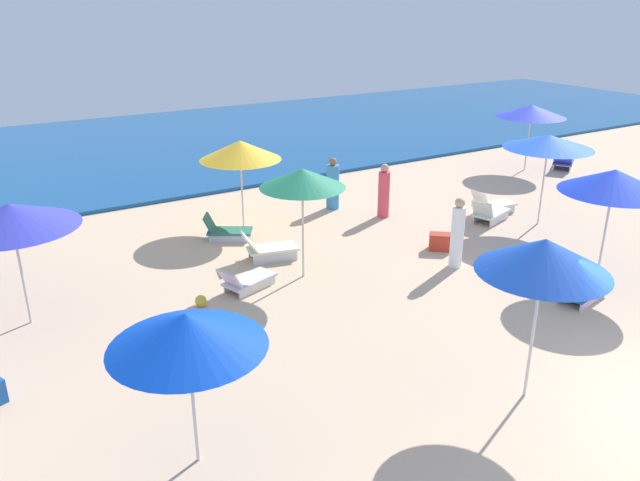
# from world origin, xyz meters

# --- Properties ---
(ocean) EXTENTS (60.00, 15.35, 0.12)m
(ocean) POSITION_xyz_m (0.00, 22.32, 0.06)
(ocean) COLOR #154E8C
(ocean) RESTS_ON ground_plane
(umbrella_0) EXTENTS (2.44, 2.44, 2.57)m
(umbrella_0) POSITION_xyz_m (5.27, 7.18, 2.38)
(umbrella_0) COLOR silver
(umbrella_0) RESTS_ON ground_plane
(lounge_chair_0_0) EXTENTS (1.49, 1.00, 0.75)m
(lounge_chair_0_0) POSITION_xyz_m (4.20, 8.03, 0.26)
(lounge_chair_0_0) COLOR silver
(lounge_chair_0_0) RESTS_ON ground_plane
(lounge_chair_0_1) EXTENTS (1.41, 0.65, 0.78)m
(lounge_chair_0_1) POSITION_xyz_m (4.79, 8.53, 0.27)
(lounge_chair_0_1) COLOR silver
(lounge_chair_0_1) RESTS_ON ground_plane
(umbrella_1) EXTENTS (2.50, 2.50, 2.50)m
(umbrella_1) POSITION_xyz_m (-8.05, 8.45, 2.27)
(umbrella_1) COLOR silver
(umbrella_1) RESTS_ON ground_plane
(umbrella_2) EXTENTS (2.03, 2.03, 2.76)m
(umbrella_2) POSITION_xyz_m (-1.46, 1.63, 2.49)
(umbrella_2) COLOR silver
(umbrella_2) RESTS_ON ground_plane
(umbrella_3) EXTENTS (2.11, 2.11, 2.33)m
(umbrella_3) POSITION_xyz_m (-6.61, 2.94, 2.09)
(umbrella_3) COLOR silver
(umbrella_3) RESTS_ON ground_plane
(umbrella_4) EXTENTS (2.24, 2.24, 2.46)m
(umbrella_4) POSITION_xyz_m (-2.03, 11.40, 2.19)
(umbrella_4) COLOR silver
(umbrella_4) RESTS_ON ground_plane
(lounge_chair_4_0) EXTENTS (1.37, 1.16, 0.68)m
(lounge_chair_4_0) POSITION_xyz_m (-2.86, 10.70, 0.24)
(lounge_chair_4_0) COLOR silver
(lounge_chair_4_0) RESTS_ON ground_plane
(umbrella_5) EXTENTS (2.49, 2.49, 2.41)m
(umbrella_5) POSITION_xyz_m (9.59, 11.54, 2.19)
(umbrella_5) COLOR silver
(umbrella_5) RESTS_ON ground_plane
(lounge_chair_5_0) EXTENTS (1.45, 1.27, 0.70)m
(lounge_chair_5_0) POSITION_xyz_m (10.91, 10.88, 0.27)
(lounge_chair_5_0) COLOR silver
(lounge_chair_5_0) RESTS_ON ground_plane
(umbrella_7) EXTENTS (2.31, 2.31, 2.62)m
(umbrella_7) POSITION_xyz_m (3.43, 3.88, 2.37)
(umbrella_7) COLOR silver
(umbrella_7) RESTS_ON ground_plane
(lounge_chair_7_0) EXTENTS (1.50, 0.88, 0.60)m
(lounge_chair_7_0) POSITION_xyz_m (2.20, 3.41, 0.22)
(lounge_chair_7_0) COLOR silver
(lounge_chair_7_0) RESTS_ON ground_plane
(umbrella_8) EXTENTS (1.92, 1.92, 2.59)m
(umbrella_8) POSITION_xyz_m (-2.27, 7.55, 2.37)
(umbrella_8) COLOR silver
(umbrella_8) RESTS_ON ground_plane
(lounge_chair_8_0) EXTENTS (1.47, 0.90, 0.73)m
(lounge_chair_8_0) POSITION_xyz_m (-2.51, 8.87, 0.28)
(lounge_chair_8_0) COLOR silver
(lounge_chair_8_0) RESTS_ON ground_plane
(lounge_chair_8_1) EXTENTS (1.41, 0.94, 0.62)m
(lounge_chair_8_1) POSITION_xyz_m (-3.70, 7.58, 0.22)
(lounge_chair_8_1) COLOR silver
(lounge_chair_8_1) RESTS_ON ground_plane
(beachgoer_0) EXTENTS (0.45, 0.45, 1.60)m
(beachgoer_0) POSITION_xyz_m (1.84, 9.99, 0.75)
(beachgoer_0) COLOR #EA495C
(beachgoer_0) RESTS_ON ground_plane
(beachgoer_1) EXTENTS (0.51, 0.51, 1.59)m
(beachgoer_1) POSITION_xyz_m (0.97, 11.40, 0.73)
(beachgoer_1) COLOR #3C8BCF
(beachgoer_1) RESTS_ON ground_plane
(beachgoer_2) EXTENTS (0.43, 0.43, 1.74)m
(beachgoer_2) POSITION_xyz_m (1.15, 6.15, 0.83)
(beachgoer_2) COLOR white
(beachgoer_2) RESTS_ON ground_plane
(cooler_box_0) EXTENTS (0.68, 0.64, 0.44)m
(cooler_box_0) POSITION_xyz_m (1.57, 7.13, 0.22)
(cooler_box_0) COLOR red
(cooler_box_0) RESTS_ON ground_plane
(beach_ball_1) EXTENTS (0.25, 0.25, 0.25)m
(beach_ball_1) POSITION_xyz_m (-4.87, 7.35, 0.13)
(beach_ball_1) COLOR yellow
(beach_ball_1) RESTS_ON ground_plane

